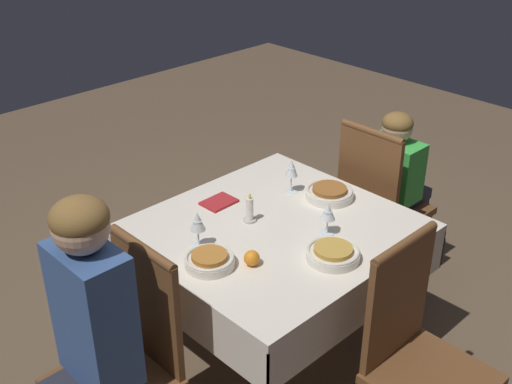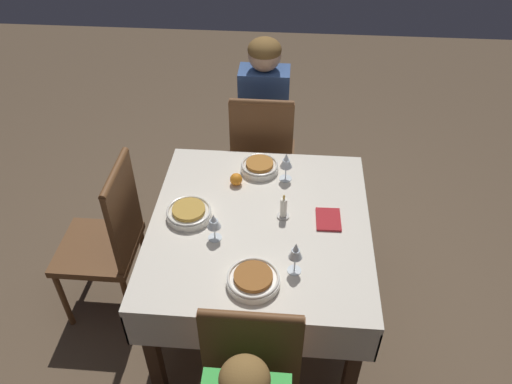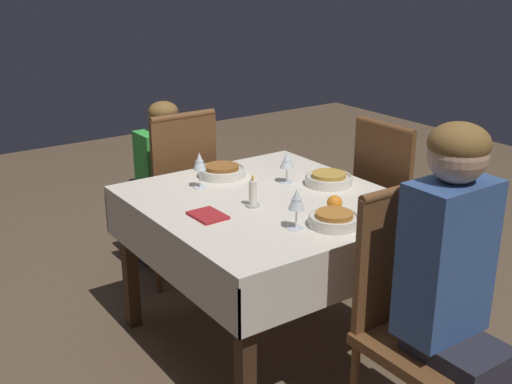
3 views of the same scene
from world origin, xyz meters
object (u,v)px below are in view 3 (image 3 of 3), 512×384
at_px(chair_west, 176,190).
at_px(bowl_north, 329,179).
at_px(wine_glass_east, 297,201).
at_px(person_adult_denim, 456,287).
at_px(bowl_west, 222,171).
at_px(napkin_red_folded, 208,215).
at_px(chair_east, 415,314).
at_px(dining_table, 268,218).
at_px(wine_glass_north, 287,162).
at_px(wine_glass_west, 199,163).
at_px(candle_centerpiece, 253,195).
at_px(person_child_green, 161,178).
at_px(chair_north, 395,205).
at_px(bowl_east, 334,219).
at_px(orange_fruit, 335,203).

height_order(chair_west, bowl_north, chair_west).
bearing_deg(wine_glass_east, person_adult_denim, 13.59).
height_order(bowl_west, napkin_red_folded, bowl_west).
bearing_deg(chair_east, dining_table, 93.05).
distance_m(bowl_north, wine_glass_north, 0.21).
bearing_deg(dining_table, chair_east, 3.05).
distance_m(wine_glass_west, candle_centerpiece, 0.35).
relative_size(wine_glass_west, wine_glass_north, 1.16).
bearing_deg(dining_table, bowl_west, -179.76).
bearing_deg(chair_east, bowl_west, 92.17).
distance_m(person_adult_denim, person_child_green, 1.99).
bearing_deg(bowl_west, chair_east, 2.17).
bearing_deg(person_child_green, wine_glass_west, 77.94).
bearing_deg(candle_centerpiece, bowl_west, 165.60).
distance_m(chair_west, wine_glass_west, 0.64).
bearing_deg(wine_glass_west, chair_north, 71.61).
bearing_deg(bowl_west, chair_north, 62.90).
bearing_deg(chair_north, chair_east, 137.11).
height_order(chair_north, person_child_green, person_child_green).
bearing_deg(wine_glass_north, person_adult_denim, -7.99).
relative_size(chair_north, candle_centerpiece, 6.96).
bearing_deg(chair_west, chair_east, 92.23).
bearing_deg(bowl_east, wine_glass_north, 162.20).
bearing_deg(bowl_west, orange_fruit, 12.56).
height_order(wine_glass_east, bowl_west, wine_glass_east).
height_order(chair_east, person_adult_denim, person_adult_denim).
bearing_deg(chair_west, dining_table, 91.41).
bearing_deg(person_child_green, bowl_north, 109.87).
xyz_separation_m(wine_glass_east, napkin_red_folded, (-0.30, -0.22, -0.11)).
distance_m(chair_north, bowl_north, 0.50).
distance_m(wine_glass_east, candle_centerpiece, 0.30).
bearing_deg(bowl_east, wine_glass_east, -113.07).
height_order(bowl_north, wine_glass_north, wine_glass_north).
xyz_separation_m(bowl_east, napkin_red_folded, (-0.36, -0.36, -0.02)).
height_order(chair_west, wine_glass_west, chair_west).
bearing_deg(person_adult_denim, chair_west, 92.04).
relative_size(chair_west, person_adult_denim, 0.79).
bearing_deg(person_child_green, orange_fruit, 97.35).
xyz_separation_m(wine_glass_west, candle_centerpiece, (0.34, 0.06, -0.07)).
bearing_deg(napkin_red_folded, person_adult_denim, 21.49).
relative_size(chair_west, candle_centerpiece, 6.96).
distance_m(bowl_east, orange_fruit, 0.17).
distance_m(wine_glass_west, bowl_north, 0.60).
relative_size(dining_table, person_adult_denim, 0.91).
relative_size(bowl_west, candle_centerpiece, 1.63).
bearing_deg(dining_table, bowl_east, 4.42).
xyz_separation_m(person_child_green, wine_glass_north, (0.87, 0.22, 0.27)).
bearing_deg(wine_glass_west, candle_centerpiece, 10.31).
relative_size(wine_glass_north, orange_fruit, 2.26).
bearing_deg(dining_table, wine_glass_west, -149.72).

